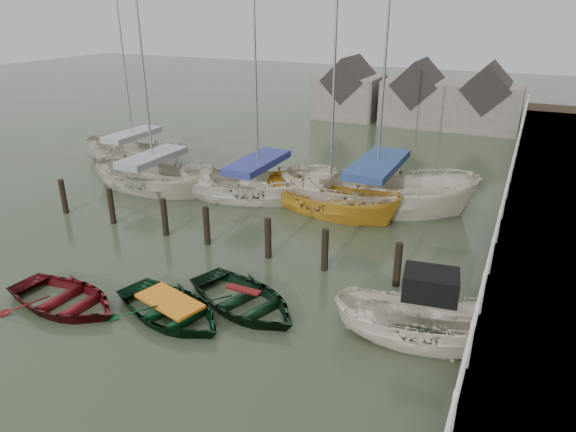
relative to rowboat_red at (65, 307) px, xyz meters
The scene contains 13 objects.
ground 3.28m from the rowboat_red, 39.71° to the left, with size 120.00×120.00×0.00m, color #333C26.
pier 17.06m from the rowboat_red, 45.23° to the left, with size 3.04×32.00×2.70m.
mooring_pilings 5.31m from the rowboat_red, 74.52° to the left, with size 13.72×0.22×1.80m.
far_sheds 28.36m from the rowboat_red, 83.18° to the left, with size 14.00×4.08×4.39m.
rowboat_red is the anchor object (origin of this frame).
rowboat_green 3.10m from the rowboat_red, 15.87° to the left, with size 2.59×3.63×0.75m, color black.
rowboat_dkgreen 5.00m from the rowboat_red, 24.74° to the left, with size 2.69×3.76×0.78m, color black.
motorboat 9.71m from the rowboat_red, 16.20° to the left, with size 4.75×2.37×2.71m.
sailboat_a 9.84m from the rowboat_red, 114.40° to the left, with size 6.49×2.56×11.23m.
sailboat_b 10.06m from the rowboat_red, 86.16° to the left, with size 7.29×4.47×11.71m.
sailboat_c 10.71m from the rowboat_red, 67.78° to the left, with size 6.58×3.61×11.06m.
sailboat_d 12.44m from the rowboat_red, 63.23° to the left, with size 8.47×4.44×12.46m.
sailboat_e 14.51m from the rowboat_red, 123.35° to the left, with size 6.23×2.38×10.25m.
Camera 1 is at (8.33, -10.48, 7.78)m, focal length 32.00 mm.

